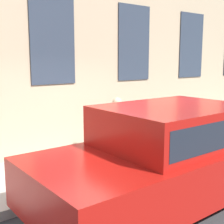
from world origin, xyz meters
TOP-DOWN VIEW (x-y plane):
  - ground_plane at (0.00, 0.00)m, footprint 80.00×80.00m
  - sidewalk at (1.12, 0.00)m, footprint 2.25×60.00m
  - fire_hydrant at (0.61, -0.33)m, footprint 0.29×0.42m
  - person at (1.00, -0.93)m, footprint 0.34×0.22m
  - parked_car_red_near at (-1.17, -0.35)m, footprint 1.97×4.83m

SIDE VIEW (x-z plane):
  - ground_plane at x=0.00m, z-range 0.00..0.00m
  - sidewalk at x=1.12m, z-range 0.00..0.16m
  - fire_hydrant at x=0.61m, z-range 0.17..0.92m
  - parked_car_red_near at x=-1.17m, z-range 0.08..1.75m
  - person at x=1.00m, z-range 0.30..1.70m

